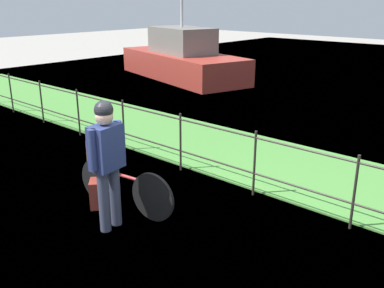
# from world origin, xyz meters

# --- Properties ---
(ground_plane) EXTENTS (60.00, 60.00, 0.00)m
(ground_plane) POSITION_xyz_m (0.00, 0.00, 0.00)
(ground_plane) COLOR gray
(grass_strip) EXTENTS (27.00, 2.40, 0.03)m
(grass_strip) POSITION_xyz_m (0.00, 3.24, 0.01)
(grass_strip) COLOR #478438
(grass_strip) RESTS_ON ground
(iron_fence) EXTENTS (18.04, 0.04, 1.01)m
(iron_fence) POSITION_xyz_m (-0.00, 1.91, 0.58)
(iron_fence) COLOR #28231E
(iron_fence) RESTS_ON ground
(bicycle_main) EXTENTS (1.64, 0.29, 0.67)m
(bicycle_main) POSITION_xyz_m (-1.06, 0.31, 0.35)
(bicycle_main) COLOR black
(bicycle_main) RESTS_ON ground
(wooden_crate) EXTENTS (0.41, 0.34, 0.29)m
(wooden_crate) POSITION_xyz_m (-1.41, 0.26, 0.82)
(wooden_crate) COLOR olive
(wooden_crate) RESTS_ON bicycle_main
(terrier_dog) EXTENTS (0.32, 0.18, 0.18)m
(terrier_dog) POSITION_xyz_m (-1.38, 0.26, 1.04)
(terrier_dog) COLOR #4C3D2D
(terrier_dog) RESTS_ON wooden_crate
(cyclist_person) EXTENTS (0.31, 0.54, 1.68)m
(cyclist_person) POSITION_xyz_m (-0.83, -0.12, 1.00)
(cyclist_person) COLOR #383D51
(cyclist_person) RESTS_ON ground
(backpack_on_paving) EXTENTS (0.33, 0.32, 0.40)m
(backpack_on_paving) POSITION_xyz_m (-1.45, 0.12, 0.20)
(backpack_on_paving) COLOR maroon
(backpack_on_paving) RESTS_ON ground
(moored_boat_near) EXTENTS (6.14, 3.57, 3.44)m
(moored_boat_near) POSITION_xyz_m (-7.73, 8.63, 0.68)
(moored_boat_near) COLOR #9E3328
(moored_boat_near) RESTS_ON ground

